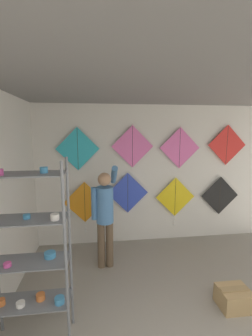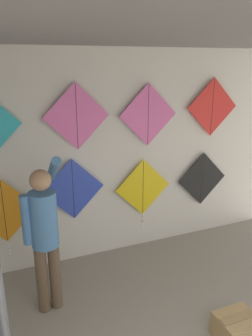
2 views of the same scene
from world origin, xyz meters
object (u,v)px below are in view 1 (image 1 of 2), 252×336
object	(u,v)px
kite_0	(85,203)
kite_3	(220,196)
kite_1	(128,193)
kite_7	(227,145)
shelf_rack	(29,248)
kite_4	(78,149)
shopkeeper	(105,211)
cardboard_box	(234,298)
kite_6	(180,148)
kite_5	(132,147)
kite_2	(175,198)

from	to	relation	value
kite_0	kite_3	size ratio (longest dim) A/B	1.25
kite_1	kite_7	bearing A→B (deg)	0.00
shelf_rack	kite_3	bearing A→B (deg)	32.29
kite_0	kite_7	world-z (taller)	kite_7
shelf_rack	kite_4	size ratio (longest dim) A/B	2.43
kite_3	shopkeeper	bearing A→B (deg)	-162.32
cardboard_box	kite_4	world-z (taller)	kite_4
kite_6	shelf_rack	bearing A→B (deg)	-138.64
cardboard_box	kite_1	xyz separation A→B (m)	(-1.14, 1.92, 0.93)
cardboard_box	kite_4	distance (m)	3.38
shopkeeper	kite_5	xyz separation A→B (m)	(0.58, 0.79, 1.01)
kite_4	kite_7	xyz separation A→B (m)	(3.03, 0.00, 0.05)
cardboard_box	kite_3	distance (m)	2.25
kite_1	kite_2	xyz separation A→B (m)	(1.00, -0.00, -0.15)
kite_1	kite_4	xyz separation A→B (m)	(-0.96, 0.00, 0.90)
kite_2	kite_5	distance (m)	1.41
kite_7	kite_0	bearing A→B (deg)	-179.99
cardboard_box	kite_1	world-z (taller)	kite_1
kite_1	kite_2	world-z (taller)	kite_1
shelf_rack	kite_4	xyz separation A→B (m)	(0.35, 2.08, 0.86)
kite_2	kite_6	bearing A→B (deg)	0.47
kite_2	kite_4	size ratio (longest dim) A/B	1.25
kite_2	kite_7	bearing A→B (deg)	0.03
cardboard_box	kite_5	distance (m)	2.87
kite_4	kite_3	bearing A→B (deg)	0.00
shelf_rack	kite_5	size ratio (longest dim) A/B	2.43
kite_2	kite_4	distance (m)	2.22
kite_0	kite_5	xyz separation A→B (m)	(0.95, 0.00, 1.12)
kite_6	kite_2	bearing A→B (deg)	-179.53
shopkeeper	kite_5	distance (m)	1.41
kite_7	kite_4	bearing A→B (deg)	180.00
kite_3	kite_6	distance (m)	1.38
shopkeeper	kite_3	world-z (taller)	shopkeeper
kite_2	kite_7	distance (m)	1.53
kite_4	kite_5	size ratio (longest dim) A/B	1.00
kite_4	kite_6	distance (m)	2.02
kite_5	kite_0	bearing A→B (deg)	-179.97
kite_1	kite_4	bearing A→B (deg)	180.00
cardboard_box	kite_7	world-z (taller)	kite_7
kite_5	kite_7	bearing A→B (deg)	0.00
kite_1	kite_3	xyz separation A→B (m)	(1.99, 0.00, -0.13)
cardboard_box	kite_3	size ratio (longest dim) A/B	0.48
kite_0	kite_2	xyz separation A→B (m)	(1.86, 0.00, 0.04)
kite_3	kite_2	bearing A→B (deg)	-179.97
shopkeeper	kite_2	distance (m)	1.68
kite_3	kite_5	size ratio (longest dim) A/B	1.00
kite_0	shelf_rack	bearing A→B (deg)	-102.20
kite_0	shopkeeper	bearing A→B (deg)	-64.70
kite_6	kite_4	bearing A→B (deg)	180.00
cardboard_box	kite_7	bearing A→B (deg)	64.30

